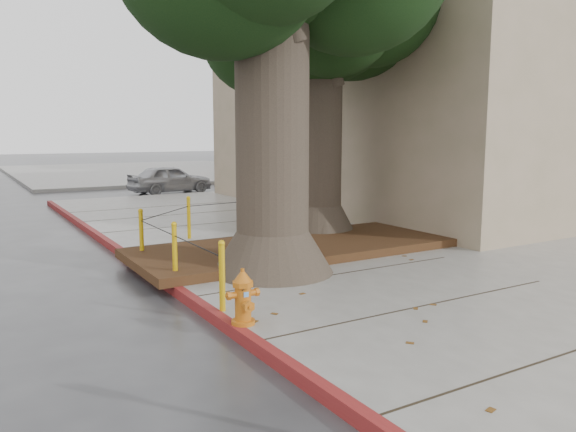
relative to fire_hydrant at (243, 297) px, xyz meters
name	(u,v)px	position (x,y,z in m)	size (l,w,h in m)	color
ground	(394,323)	(1.90, -0.59, -0.49)	(140.00, 140.00, 0.00)	#28282B
sidewalk_main	(523,241)	(7.90, 1.91, -0.41)	(16.00, 26.00, 0.15)	slate
sidewalk_far	(149,171)	(7.90, 29.41, -0.41)	(16.00, 20.00, 0.15)	slate
curb_red	(181,293)	(-0.10, 1.91, -0.41)	(0.14, 26.00, 0.16)	maroon
planter_bed	(296,247)	(2.80, 3.31, -0.26)	(6.40, 2.60, 0.16)	black
building_corner	(454,57)	(11.90, 7.91, 4.51)	(12.00, 13.00, 10.00)	tan
building_side_white	(315,102)	(17.90, 25.41, 4.01)	(10.00, 10.00, 9.00)	silver
building_side_grey	(336,89)	(23.90, 31.41, 5.51)	(12.00, 14.00, 12.00)	slate
tree_far	(329,17)	(4.54, 4.73, 4.53)	(4.50, 3.80, 7.17)	#4C3F33
bollard_ring	(202,230)	(1.03, 3.79, 0.17)	(3.79, 5.39, 0.95)	#CA9C0B
fire_hydrant	(243,297)	(0.00, 0.00, 0.00)	(0.36, 0.33, 0.70)	orange
car_silver	(170,179)	(4.83, 16.54, 0.10)	(1.38, 3.44, 1.17)	#ACADB1
car_red	(299,172)	(11.67, 17.34, 0.09)	(1.22, 3.51, 1.16)	maroon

